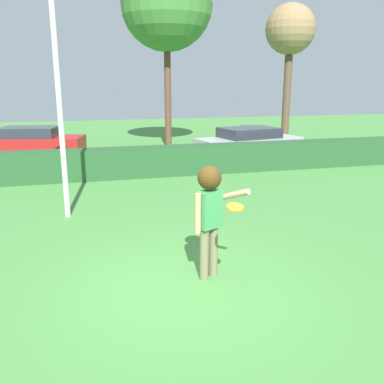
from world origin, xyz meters
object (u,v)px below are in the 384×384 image
at_px(parked_car_red, 30,141).
at_px(maple_tree, 167,4).
at_px(bare_elm_tree, 290,32).
at_px(person, 210,207).
at_px(parked_car_silver, 249,142).
at_px(lamppost, 55,50).
at_px(frisbee, 235,207).

bearing_deg(parked_car_red, maple_tree, 14.11).
bearing_deg(bare_elm_tree, person, -121.02).
bearing_deg(maple_tree, parked_car_silver, -59.67).
bearing_deg(lamppost, person, -60.41).
relative_size(person, lamppost, 0.27).
distance_m(person, maple_tree, 15.15).
relative_size(parked_car_red, bare_elm_tree, 0.64).
bearing_deg(parked_car_red, person, -73.39).
xyz_separation_m(frisbee, maple_tree, (2.28, 14.85, 4.98)).
bearing_deg(bare_elm_tree, parked_car_silver, -129.25).
distance_m(parked_car_silver, bare_elm_tree, 8.45).
distance_m(person, frisbee, 0.85).
distance_m(lamppost, parked_car_red, 9.25).
relative_size(parked_car_silver, bare_elm_tree, 0.64).
bearing_deg(maple_tree, frisbee, -98.74).
relative_size(person, frisbee, 7.83).
height_order(lamppost, bare_elm_tree, bare_elm_tree).
height_order(lamppost, maple_tree, maple_tree).
bearing_deg(frisbee, person, 96.57).
bearing_deg(maple_tree, lamppost, -114.26).
xyz_separation_m(person, lamppost, (-2.20, 3.88, 2.48)).
height_order(parked_car_red, bare_elm_tree, bare_elm_tree).
height_order(parked_car_red, parked_car_silver, same).
bearing_deg(parked_car_silver, parked_car_red, 163.03).
bearing_deg(frisbee, bare_elm_tree, 60.54).
bearing_deg(parked_car_silver, maple_tree, 120.33).
bearing_deg(parked_car_red, bare_elm_tree, 12.08).
relative_size(frisbee, bare_elm_tree, 0.03).
relative_size(lamppost, bare_elm_tree, 0.96).
distance_m(lamppost, parked_car_silver, 9.70).
height_order(frisbee, maple_tree, maple_tree).
bearing_deg(maple_tree, bare_elm_tree, 10.24).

